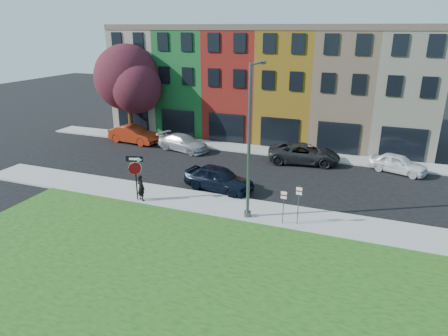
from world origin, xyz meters
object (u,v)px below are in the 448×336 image
at_px(stop_sign, 135,169).
at_px(sedan_near, 219,178).
at_px(street_lamp, 250,143).
at_px(man, 141,188).

height_order(stop_sign, sedan_near, stop_sign).
xyz_separation_m(stop_sign, sedan_near, (4.05, 3.54, -1.33)).
bearing_deg(stop_sign, sedan_near, 24.62).
relative_size(stop_sign, street_lamp, 0.33).
relative_size(man, street_lamp, 0.19).
relative_size(stop_sign, sedan_near, 0.56).
distance_m(stop_sign, street_lamp, 7.48).
bearing_deg(street_lamp, man, -175.94).
bearing_deg(man, sedan_near, -116.38).
bearing_deg(sedan_near, stop_sign, 142.20).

